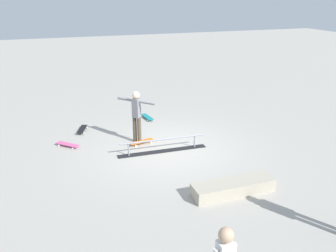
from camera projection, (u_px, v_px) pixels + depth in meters
name	position (u px, v px, depth m)	size (l,w,h in m)	color
ground_plane	(166.00, 148.00, 10.98)	(60.00, 60.00, 0.00)	#ADA89E
grind_rail	(163.00, 146.00, 10.70)	(2.75, 0.33, 0.41)	black
skate_ledge	(233.00, 187.00, 8.48)	(2.04, 0.54, 0.31)	#B2A893
skater_main	(137.00, 113.00, 11.07)	(0.96, 1.06, 1.68)	brown
skateboard_main	(142.00, 142.00, 11.27)	(0.82, 0.39, 0.09)	orange
loose_skateboard_pink	(68.00, 144.00, 11.06)	(0.71, 0.70, 0.09)	#E05993
loose_skateboard_teal	(147.00, 117.00, 13.48)	(0.34, 0.82, 0.09)	teal
loose_skateboard_black	(82.00, 129.00, 12.29)	(0.44, 0.82, 0.09)	black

